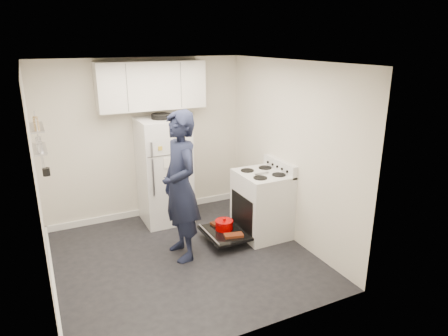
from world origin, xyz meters
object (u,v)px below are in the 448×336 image
refrigerator (164,170)px  person (180,187)px  electric_range (261,205)px  open_oven_door (224,230)px

refrigerator → person: size_ratio=0.87×
electric_range → open_oven_door: (-0.58, 0.03, -0.29)m
person → open_oven_door: bearing=96.1°
open_oven_door → person: (-0.67, -0.10, 0.79)m
refrigerator → person: (-0.15, -1.16, 0.15)m
electric_range → refrigerator: (-1.09, 1.10, 0.35)m
electric_range → refrigerator: size_ratio=0.65×
electric_range → person: person is taller
electric_range → open_oven_door: bearing=176.8°
open_oven_door → refrigerator: refrigerator is taller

